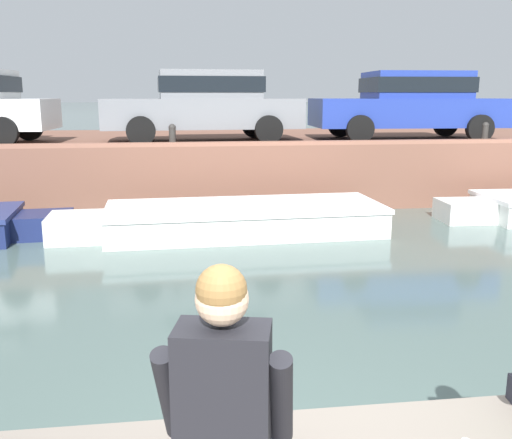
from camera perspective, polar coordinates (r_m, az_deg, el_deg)
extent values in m
plane|color=#4C605B|center=(7.50, -2.32, -6.37)|extent=(400.00, 400.00, 0.00)
cube|color=brown|center=(14.70, -5.02, 5.61)|extent=(60.00, 6.00, 1.39)
cube|color=#925F4C|center=(11.76, -4.45, 7.54)|extent=(60.00, 0.24, 0.08)
cube|color=navy|center=(10.57, -20.44, -0.48)|extent=(1.01, 0.97, 0.41)
cube|color=white|center=(10.13, -1.12, -0.14)|extent=(4.85, 1.95, 0.43)
cube|color=white|center=(10.11, -17.41, -0.73)|extent=(0.99, 1.00, 0.43)
cube|color=white|center=(10.08, -1.13, 1.28)|extent=(4.91, 2.01, 0.08)
cube|color=brown|center=(10.16, 0.87, 0.79)|extent=(0.30, 1.59, 0.06)
cube|color=white|center=(11.82, 20.11, 0.83)|extent=(0.97, 0.88, 0.40)
cylinder|color=black|center=(12.48, -23.99, 8.00)|extent=(0.61, 0.20, 0.60)
cylinder|color=black|center=(14.18, -21.74, 8.58)|extent=(0.61, 0.20, 0.60)
cube|color=slate|center=(12.91, -5.41, 10.53)|extent=(4.39, 1.89, 0.64)
cube|color=slate|center=(12.92, -4.69, 13.29)|extent=(2.23, 1.58, 0.60)
cube|color=black|center=(12.92, -4.69, 13.29)|extent=(2.31, 1.62, 0.33)
cylinder|color=black|center=(12.02, -11.44, 8.68)|extent=(0.61, 0.21, 0.60)
cylinder|color=black|center=(13.73, -11.34, 9.11)|extent=(0.61, 0.21, 0.60)
cylinder|color=black|center=(12.27, 1.28, 8.99)|extent=(0.61, 0.21, 0.60)
cylinder|color=black|center=(13.95, -0.15, 9.39)|extent=(0.61, 0.21, 0.60)
cube|color=#233893|center=(13.93, 14.85, 10.30)|extent=(4.42, 1.96, 0.64)
cube|color=#233893|center=(13.98, 15.68, 12.81)|extent=(2.24, 1.66, 0.60)
cube|color=black|center=(13.98, 15.68, 12.81)|extent=(2.32, 1.70, 0.33)
cylinder|color=black|center=(12.66, 10.37, 8.90)|extent=(0.61, 0.20, 0.60)
cylinder|color=black|center=(14.43, 8.43, 9.36)|extent=(0.61, 0.20, 0.60)
cylinder|color=black|center=(13.63, 21.48, 8.48)|extent=(0.61, 0.20, 0.60)
cylinder|color=black|center=(15.28, 18.43, 9.03)|extent=(0.61, 0.20, 0.60)
cylinder|color=#2D2B28|center=(11.87, -8.35, 8.14)|extent=(0.14, 0.14, 0.35)
sphere|color=#2D2B28|center=(11.86, -8.38, 9.08)|extent=(0.15, 0.15, 0.15)
cylinder|color=#2D2B28|center=(13.59, 21.91, 7.91)|extent=(0.14, 0.14, 0.35)
sphere|color=#2D2B28|center=(13.58, 21.97, 8.73)|extent=(0.15, 0.15, 0.15)
cube|color=black|center=(2.27, -3.31, -16.77)|extent=(0.40, 0.29, 0.52)
cylinder|color=black|center=(2.32, 2.55, -17.54)|extent=(0.15, 0.30, 0.47)
cylinder|color=black|center=(2.37, -8.60, -16.90)|extent=(0.15, 0.30, 0.47)
sphere|color=beige|center=(2.11, -3.43, -7.97)|extent=(0.20, 0.20, 0.20)
sphere|color=olive|center=(2.09, -3.48, -7.03)|extent=(0.19, 0.19, 0.19)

